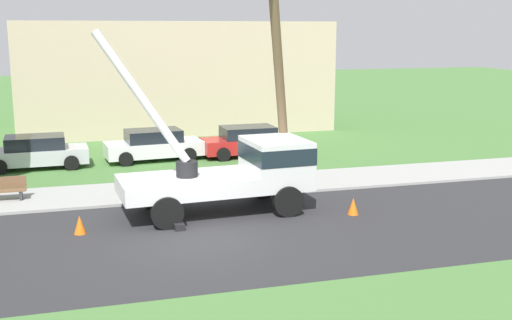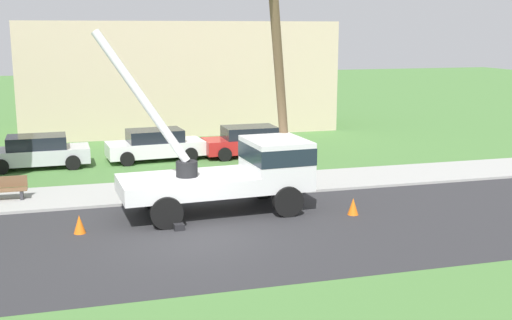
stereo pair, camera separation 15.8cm
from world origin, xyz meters
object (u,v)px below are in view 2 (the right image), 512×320
(traffic_cone_ahead, at_px, (353,206))
(park_bench, at_px, (3,189))
(parked_sedan_silver, at_px, (37,152))
(parked_sedan_red, at_px, (249,141))
(parked_sedan_white, at_px, (155,145))
(traffic_cone_behind, at_px, (79,224))
(leaning_utility_pole, at_px, (279,75))
(utility_truck, at_px, (239,169))

(traffic_cone_ahead, bearing_deg, park_bench, 156.99)
(parked_sedan_silver, xyz_separation_m, parked_sedan_red, (9.63, 0.11, 0.00))
(park_bench, bearing_deg, traffic_cone_ahead, -23.01)
(parked_sedan_silver, relative_size, parked_sedan_white, 0.98)
(traffic_cone_ahead, bearing_deg, parked_sedan_silver, 134.59)
(traffic_cone_behind, bearing_deg, parked_sedan_silver, 99.34)
(leaning_utility_pole, distance_m, park_bench, 10.43)
(park_bench, bearing_deg, leaning_utility_pole, -14.62)
(utility_truck, xyz_separation_m, parked_sedan_silver, (-6.85, 8.90, -0.70))
(leaning_utility_pole, height_order, parked_sedan_white, leaning_utility_pole)
(leaning_utility_pole, bearing_deg, traffic_cone_ahead, -51.61)
(traffic_cone_behind, distance_m, park_bench, 5.02)
(utility_truck, height_order, parked_sedan_silver, utility_truck)
(leaning_utility_pole, relative_size, traffic_cone_behind, 15.44)
(utility_truck, height_order, park_bench, utility_truck)
(leaning_utility_pole, bearing_deg, parked_sedan_silver, 136.14)
(parked_sedan_silver, xyz_separation_m, parked_sedan_white, (5.17, 0.34, 0.00))
(parked_sedan_white, distance_m, park_bench, 8.54)
(utility_truck, distance_m, leaning_utility_pole, 3.51)
(traffic_cone_ahead, relative_size, traffic_cone_behind, 1.00)
(parked_sedan_silver, bearing_deg, parked_sedan_red, 0.63)
(traffic_cone_behind, bearing_deg, parked_sedan_red, 51.80)
(utility_truck, xyz_separation_m, traffic_cone_ahead, (3.44, -1.54, -1.13))
(utility_truck, xyz_separation_m, park_bench, (-7.72, 3.20, -0.95))
(traffic_cone_behind, distance_m, parked_sedan_red, 12.91)
(traffic_cone_ahead, bearing_deg, traffic_cone_behind, 177.34)
(leaning_utility_pole, distance_m, parked_sedan_silver, 12.32)
(leaning_utility_pole, xyz_separation_m, park_bench, (-9.33, 2.43, -3.97))
(leaning_utility_pole, height_order, traffic_cone_behind, leaning_utility_pole)
(park_bench, bearing_deg, parked_sedan_silver, 81.37)
(utility_truck, height_order, traffic_cone_ahead, utility_truck)
(parked_sedan_silver, distance_m, park_bench, 5.77)
(leaning_utility_pole, height_order, traffic_cone_ahead, leaning_utility_pole)
(parked_sedan_white, distance_m, parked_sedan_red, 4.47)
(parked_sedan_red, bearing_deg, parked_sedan_white, 176.97)
(utility_truck, relative_size, parked_sedan_silver, 1.55)
(leaning_utility_pole, height_order, park_bench, leaning_utility_pole)
(parked_sedan_silver, bearing_deg, leaning_utility_pole, -43.86)
(traffic_cone_ahead, bearing_deg, utility_truck, 155.90)
(parked_sedan_silver, bearing_deg, parked_sedan_white, 3.78)
(parked_sedan_white, relative_size, parked_sedan_red, 1.02)
(traffic_cone_behind, height_order, parked_sedan_white, parked_sedan_white)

